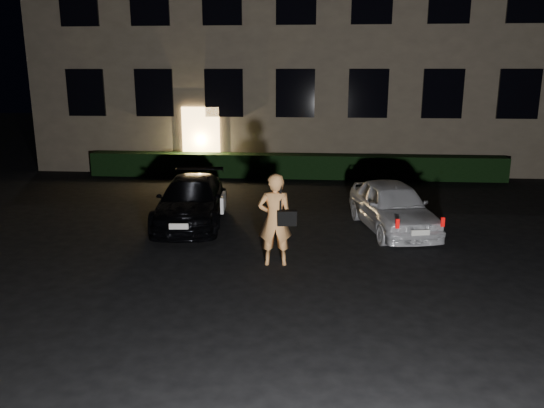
{
  "coord_description": "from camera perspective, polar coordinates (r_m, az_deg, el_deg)",
  "views": [
    {
      "loc": [
        0.79,
        -8.53,
        3.74
      ],
      "look_at": [
        -0.09,
        2.0,
        1.11
      ],
      "focal_mm": 35.0,
      "sensor_mm": 36.0,
      "label": 1
    }
  ],
  "objects": [
    {
      "name": "ground",
      "position": [
        9.35,
        -0.47,
        -9.58
      ],
      "size": [
        80.0,
        80.0,
        0.0
      ],
      "primitive_type": "plane",
      "color": "black",
      "rests_on": "ground"
    },
    {
      "name": "hedge",
      "position": [
        19.34,
        2.38,
        4.1
      ],
      "size": [
        15.0,
        0.7,
        0.85
      ],
      "primitive_type": "cube",
      "color": "black",
      "rests_on": "ground"
    },
    {
      "name": "man",
      "position": [
        10.4,
        0.35,
        -1.67
      ],
      "size": [
        0.8,
        0.52,
        1.85
      ],
      "rotation": [
        0.0,
        0.0,
        3.25
      ],
      "color": "#E29753",
      "rests_on": "ground"
    },
    {
      "name": "hatch",
      "position": [
        13.12,
        12.83,
        -0.22
      ],
      "size": [
        2.13,
        3.74,
        1.2
      ],
      "rotation": [
        0.0,
        0.0,
        0.21
      ],
      "color": "silver",
      "rests_on": "ground"
    },
    {
      "name": "building",
      "position": [
        23.65,
        3.03,
        19.45
      ],
      "size": [
        20.0,
        8.11,
        12.0
      ],
      "color": "brown",
      "rests_on": "ground"
    },
    {
      "name": "sedan",
      "position": [
        13.58,
        -8.66,
        0.34
      ],
      "size": [
        2.0,
        4.12,
        1.15
      ],
      "rotation": [
        0.0,
        0.0,
        0.1
      ],
      "color": "black",
      "rests_on": "ground"
    }
  ]
}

